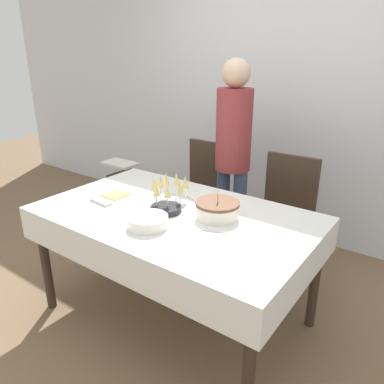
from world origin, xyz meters
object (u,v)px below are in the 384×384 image
at_px(plate_stack_dessert, 166,209).
at_px(person_standing, 233,145).
at_px(dining_chair_far_right, 283,215).
at_px(plate_stack_main, 148,221).
at_px(champagne_tray, 168,191).
at_px(high_chair, 127,183).
at_px(birthday_cake, 217,210).
at_px(dining_chair_far_left, 202,194).

bearing_deg(plate_stack_dessert, person_standing, 94.06).
height_order(dining_chair_far_right, plate_stack_main, dining_chair_far_right).
distance_m(champagne_tray, high_chair, 1.35).
height_order(champagne_tray, plate_stack_dessert, champagne_tray).
xyz_separation_m(champagne_tray, plate_stack_main, (0.12, -0.33, -0.06)).
distance_m(plate_stack_dessert, high_chair, 1.45).
relative_size(birthday_cake, plate_stack_dessert, 1.38).
bearing_deg(person_standing, dining_chair_far_left, -166.64).
xyz_separation_m(birthday_cake, plate_stack_dessert, (-0.30, -0.11, -0.03)).
height_order(birthday_cake, champagne_tray, champagne_tray).
xyz_separation_m(plate_stack_main, person_standing, (-0.12, 1.13, 0.20)).
height_order(champagne_tray, person_standing, person_standing).
height_order(dining_chair_far_left, champagne_tray, dining_chair_far_left).
distance_m(dining_chair_far_left, dining_chair_far_right, 0.74).
xyz_separation_m(champagne_tray, person_standing, (0.00, 0.81, 0.14)).
distance_m(birthday_cake, plate_stack_main, 0.42).
relative_size(birthday_cake, champagne_tray, 0.77).
relative_size(dining_chair_far_left, high_chair, 1.38).
bearing_deg(birthday_cake, dining_chair_far_left, 130.01).
xyz_separation_m(dining_chair_far_left, champagne_tray, (0.25, -0.75, 0.31)).
xyz_separation_m(dining_chair_far_left, person_standing, (0.26, 0.06, 0.45)).
bearing_deg(person_standing, champagne_tray, -90.31).
bearing_deg(dining_chair_far_left, champagne_tray, -71.33).
relative_size(dining_chair_far_left, person_standing, 0.59).
bearing_deg(dining_chair_far_left, person_standing, 13.36).
relative_size(dining_chair_far_right, champagne_tray, 2.90).
bearing_deg(dining_chair_far_left, dining_chair_far_right, 0.00).
xyz_separation_m(dining_chair_far_right, birthday_cake, (-0.12, -0.74, 0.27)).
xyz_separation_m(champagne_tray, plate_stack_dessert, (0.07, -0.11, -0.07)).
bearing_deg(dining_chair_far_right, high_chair, -178.17).
relative_size(plate_stack_main, person_standing, 0.14).
height_order(dining_chair_far_left, plate_stack_dessert, dining_chair_far_left).
bearing_deg(person_standing, dining_chair_far_right, -7.13).
distance_m(birthday_cake, champagne_tray, 0.37).
bearing_deg(champagne_tray, dining_chair_far_left, 108.67).
distance_m(champagne_tray, plate_stack_main, 0.35).
xyz_separation_m(birthday_cake, person_standing, (-0.36, 0.80, 0.18)).
bearing_deg(birthday_cake, high_chair, 154.86).
bearing_deg(plate_stack_dessert, plate_stack_main, -76.85).
bearing_deg(birthday_cake, dining_chair_far_right, 80.63).
xyz_separation_m(dining_chair_far_left, plate_stack_main, (0.37, -1.07, 0.26)).
height_order(plate_stack_dessert, person_standing, person_standing).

